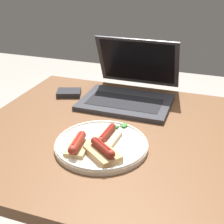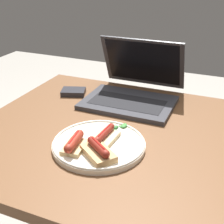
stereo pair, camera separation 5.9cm
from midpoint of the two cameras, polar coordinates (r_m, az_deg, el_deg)
desk at (r=1.08m, az=3.71°, el=-7.50°), size 1.16×0.86×0.78m
laptop at (r=1.29m, az=1.86°, el=4.02°), size 0.36×0.35×0.24m
plate at (r=0.98m, az=-3.70°, el=-5.96°), size 0.29×0.29×0.02m
sausage_toast_left at (r=0.98m, az=-2.73°, el=-4.50°), size 0.07×0.12×0.04m
sausage_toast_middle at (r=0.90m, az=-3.61°, el=-7.24°), size 0.13×0.12×0.05m
sausage_toast_right at (r=0.94m, az=-8.16°, el=-5.93°), size 0.07×0.11×0.04m
salad_pile at (r=1.04m, az=-0.58°, el=-3.08°), size 0.05×0.09×0.01m
external_drive at (r=1.36m, az=-9.11°, el=3.46°), size 0.12×0.10×0.02m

